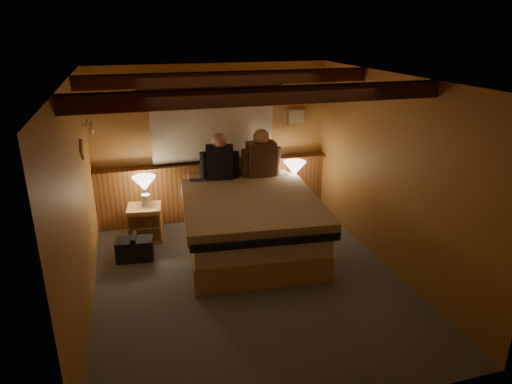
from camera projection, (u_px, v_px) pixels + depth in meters
name	position (u px, v px, depth m)	size (l,w,h in m)	color
floor	(250.00, 281.00, 5.52)	(4.20, 4.20, 0.00)	#4D525B
ceiling	(248.00, 79.00, 4.69)	(4.20, 4.20, 0.00)	tan
wall_back	(213.00, 144.00, 7.00)	(3.60, 3.60, 0.00)	#B47A40
wall_left	(79.00, 205.00, 4.64)	(4.20, 4.20, 0.00)	#B47A40
wall_right	(391.00, 174.00, 5.58)	(4.20, 4.20, 0.00)	#B47A40
wall_front	(328.00, 285.00, 3.21)	(3.60, 3.60, 0.00)	#B47A40
wainscot	(215.00, 189.00, 7.19)	(3.60, 0.23, 0.94)	brown
curtain_window	(213.00, 124.00, 6.83)	(2.18, 0.09, 1.11)	#401F10
ceiling_beams	(245.00, 86.00, 4.86)	(3.60, 1.65, 0.16)	#401F10
coat_rail	(89.00, 127.00, 5.92)	(0.05, 0.55, 0.24)	silver
framed_print	(296.00, 117.00, 7.21)	(0.30, 0.04, 0.25)	#A38051
bed	(250.00, 221.00, 6.21)	(1.94, 2.42, 0.78)	tan
nightstand_left	(145.00, 223.00, 6.52)	(0.51, 0.47, 0.51)	tan
nightstand_right	(291.00, 205.00, 7.19)	(0.47, 0.43, 0.51)	tan
lamp_left	(144.00, 185.00, 6.38)	(0.33, 0.33, 0.43)	silver
lamp_right	(295.00, 170.00, 6.99)	(0.34, 0.34, 0.45)	silver
person_left	(220.00, 160.00, 6.71)	(0.58, 0.30, 0.71)	black
person_right	(261.00, 157.00, 6.81)	(0.62, 0.25, 0.75)	#4A2E1D
duffel_bag	(135.00, 249.00, 6.01)	(0.50, 0.34, 0.34)	black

